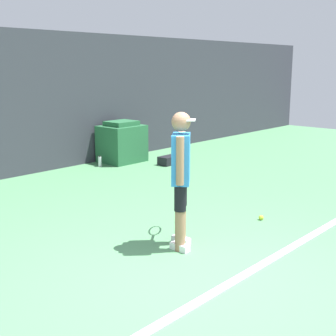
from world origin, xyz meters
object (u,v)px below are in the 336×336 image
tennis_ball (261,218)px  tennis_player (181,174)px  covered_chair (122,143)px  water_bottle (100,161)px  equipment_bag (173,159)px

tennis_ball → tennis_player: bearing=172.4°
covered_chair → water_bottle: 0.75m
covered_chair → tennis_ball: bearing=-107.8°
tennis_ball → equipment_bag: size_ratio=0.10×
tennis_player → equipment_bag: tennis_player is taller
water_bottle → tennis_ball: bearing=-99.8°
water_bottle → covered_chair: bearing=2.9°
tennis_ball → equipment_bag: 4.03m
tennis_player → equipment_bag: bearing=5.0°
tennis_ball → covered_chair: 4.70m
tennis_player → tennis_ball: (1.50, -0.20, -0.85)m
tennis_ball → water_bottle: water_bottle is taller
tennis_ball → covered_chair: (1.43, 4.46, 0.40)m
water_bottle → equipment_bag: bearing=-36.6°
covered_chair → water_bottle: size_ratio=3.87×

